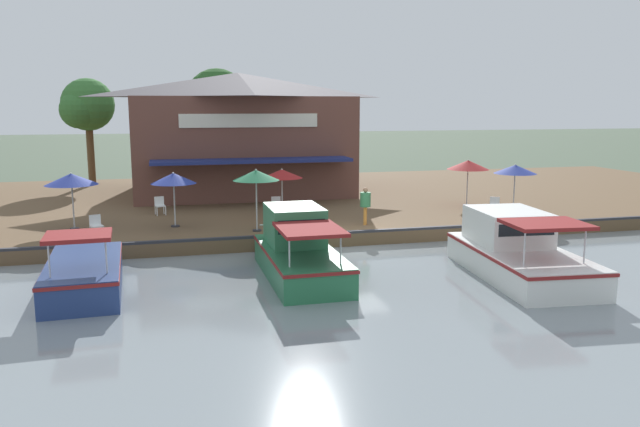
{
  "coord_description": "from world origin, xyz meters",
  "views": [
    {
      "loc": [
        23.41,
        -7.27,
        5.67
      ],
      "look_at": [
        -1.0,
        -1.13,
        1.3
      ],
      "focal_mm": 35.0,
      "sensor_mm": 36.0,
      "label": 1
    }
  ],
  "objects_px": {
    "patio_umbrella_far_corner": "(173,178)",
    "cafe_chair_mid_patio": "(96,225)",
    "cafe_chair_beside_entrance": "(160,205)",
    "tree_downstream_bank": "(215,102)",
    "waterfront_restaurant": "(239,132)",
    "motorboat_outer_channel": "(511,250)",
    "patio_umbrella_mid_patio_right": "(256,175)",
    "cafe_chair_under_first_umbrella": "(276,205)",
    "patio_umbrella_near_quay_edge": "(282,174)",
    "motorboat_second_along": "(85,270)",
    "cafe_chair_far_corner_seat": "(495,205)",
    "motorboat_nearest_quay": "(296,250)",
    "patio_umbrella_back_row": "(515,169)",
    "swan": "(551,297)",
    "tree_upstream_bank": "(85,107)",
    "person_near_entrance": "(365,202)",
    "patio_umbrella_mid_patio_left": "(468,165)",
    "patio_umbrella_by_entrance": "(71,179)"
  },
  "relations": [
    {
      "from": "patio_umbrella_near_quay_edge",
      "to": "cafe_chair_under_first_umbrella",
      "type": "bearing_deg",
      "value": -169.42
    },
    {
      "from": "cafe_chair_far_corner_seat",
      "to": "motorboat_outer_channel",
      "type": "xyz_separation_m",
      "value": [
        7.41,
        -3.59,
        -0.25
      ]
    },
    {
      "from": "cafe_chair_beside_entrance",
      "to": "motorboat_nearest_quay",
      "type": "distance_m",
      "value": 10.71
    },
    {
      "from": "cafe_chair_far_corner_seat",
      "to": "motorboat_nearest_quay",
      "type": "bearing_deg",
      "value": -61.66
    },
    {
      "from": "patio_umbrella_by_entrance",
      "to": "person_near_entrance",
      "type": "relative_size",
      "value": 1.47
    },
    {
      "from": "swan",
      "to": "tree_upstream_bank",
      "type": "xyz_separation_m",
      "value": [
        -27.45,
        -15.34,
        5.36
      ]
    },
    {
      "from": "person_near_entrance",
      "to": "patio_umbrella_mid_patio_left",
      "type": "bearing_deg",
      "value": 118.67
    },
    {
      "from": "cafe_chair_far_corner_seat",
      "to": "patio_umbrella_far_corner",
      "type": "bearing_deg",
      "value": -92.96
    },
    {
      "from": "cafe_chair_beside_entrance",
      "to": "motorboat_outer_channel",
      "type": "bearing_deg",
      "value": 45.63
    },
    {
      "from": "patio_umbrella_by_entrance",
      "to": "patio_umbrella_mid_patio_left",
      "type": "xyz_separation_m",
      "value": [
        -1.69,
        18.71,
        0.0
      ]
    },
    {
      "from": "patio_umbrella_by_entrance",
      "to": "patio_umbrella_far_corner",
      "type": "xyz_separation_m",
      "value": [
        0.46,
        4.07,
        -0.03
      ]
    },
    {
      "from": "cafe_chair_mid_patio",
      "to": "person_near_entrance",
      "type": "xyz_separation_m",
      "value": [
        0.19,
        11.0,
        0.52
      ]
    },
    {
      "from": "patio_umbrella_back_row",
      "to": "patio_umbrella_far_corner",
      "type": "relative_size",
      "value": 1.0
    },
    {
      "from": "patio_umbrella_by_entrance",
      "to": "motorboat_second_along",
      "type": "height_order",
      "value": "patio_umbrella_by_entrance"
    },
    {
      "from": "patio_umbrella_back_row",
      "to": "patio_umbrella_mid_patio_left",
      "type": "distance_m",
      "value": 2.74
    },
    {
      "from": "waterfront_restaurant",
      "to": "motorboat_outer_channel",
      "type": "distance_m",
      "value": 20.28
    },
    {
      "from": "patio_umbrella_mid_patio_right",
      "to": "cafe_chair_under_first_umbrella",
      "type": "relative_size",
      "value": 3.0
    },
    {
      "from": "tree_downstream_bank",
      "to": "patio_umbrella_near_quay_edge",
      "type": "bearing_deg",
      "value": 7.54
    },
    {
      "from": "patio_umbrella_far_corner",
      "to": "cafe_chair_beside_entrance",
      "type": "distance_m",
      "value": 3.62
    },
    {
      "from": "patio_umbrella_back_row",
      "to": "swan",
      "type": "bearing_deg",
      "value": -26.18
    },
    {
      "from": "patio_umbrella_near_quay_edge",
      "to": "motorboat_second_along",
      "type": "bearing_deg",
      "value": -45.2
    },
    {
      "from": "patio_umbrella_far_corner",
      "to": "cafe_chair_mid_patio",
      "type": "relative_size",
      "value": 2.74
    },
    {
      "from": "cafe_chair_far_corner_seat",
      "to": "waterfront_restaurant",
      "type": "bearing_deg",
      "value": -137.13
    },
    {
      "from": "patio_umbrella_by_entrance",
      "to": "motorboat_outer_channel",
      "type": "distance_m",
      "value": 17.45
    },
    {
      "from": "cafe_chair_beside_entrance",
      "to": "swan",
      "type": "xyz_separation_m",
      "value": [
        14.73,
        10.92,
        -0.85
      ]
    },
    {
      "from": "patio_umbrella_back_row",
      "to": "patio_umbrella_far_corner",
      "type": "distance_m",
      "value": 15.81
    },
    {
      "from": "motorboat_outer_channel",
      "to": "patio_umbrella_by_entrance",
      "type": "bearing_deg",
      "value": -119.8
    },
    {
      "from": "patio_umbrella_back_row",
      "to": "person_near_entrance",
      "type": "bearing_deg",
      "value": -81.5
    },
    {
      "from": "patio_umbrella_by_entrance",
      "to": "cafe_chair_beside_entrance",
      "type": "relative_size",
      "value": 2.79
    },
    {
      "from": "motorboat_nearest_quay",
      "to": "motorboat_outer_channel",
      "type": "distance_m",
      "value": 7.31
    },
    {
      "from": "cafe_chair_mid_patio",
      "to": "tree_upstream_bank",
      "type": "height_order",
      "value": "tree_upstream_bank"
    },
    {
      "from": "patio_umbrella_near_quay_edge",
      "to": "cafe_chair_far_corner_seat",
      "type": "distance_m",
      "value": 10.04
    },
    {
      "from": "patio_umbrella_mid_patio_right",
      "to": "motorboat_second_along",
      "type": "relative_size",
      "value": 0.41
    },
    {
      "from": "patio_umbrella_mid_patio_right",
      "to": "tree_upstream_bank",
      "type": "bearing_deg",
      "value": -154.94
    },
    {
      "from": "patio_umbrella_mid_patio_right",
      "to": "patio_umbrella_far_corner",
      "type": "distance_m",
      "value": 3.68
    },
    {
      "from": "patio_umbrella_back_row",
      "to": "tree_downstream_bank",
      "type": "distance_m",
      "value": 19.94
    },
    {
      "from": "cafe_chair_beside_entrance",
      "to": "tree_downstream_bank",
      "type": "distance_m",
      "value": 12.94
    },
    {
      "from": "patio_umbrella_mid_patio_right",
      "to": "motorboat_outer_channel",
      "type": "bearing_deg",
      "value": 50.44
    },
    {
      "from": "cafe_chair_mid_patio",
      "to": "motorboat_nearest_quay",
      "type": "bearing_deg",
      "value": 52.83
    },
    {
      "from": "patio_umbrella_back_row",
      "to": "motorboat_nearest_quay",
      "type": "distance_m",
      "value": 13.59
    },
    {
      "from": "patio_umbrella_near_quay_edge",
      "to": "motorboat_second_along",
      "type": "distance_m",
      "value": 11.03
    },
    {
      "from": "cafe_chair_beside_entrance",
      "to": "motorboat_second_along",
      "type": "distance_m",
      "value": 10.02
    },
    {
      "from": "patio_umbrella_far_corner",
      "to": "cafe_chair_mid_patio",
      "type": "bearing_deg",
      "value": -66.75
    },
    {
      "from": "motorboat_second_along",
      "to": "patio_umbrella_mid_patio_right",
      "type": "bearing_deg",
      "value": 128.2
    },
    {
      "from": "patio_umbrella_back_row",
      "to": "tree_downstream_bank",
      "type": "xyz_separation_m",
      "value": [
        -14.96,
        -12.79,
        3.2
      ]
    },
    {
      "from": "waterfront_restaurant",
      "to": "person_near_entrance",
      "type": "bearing_deg",
      "value": 18.0
    },
    {
      "from": "cafe_chair_far_corner_seat",
      "to": "cafe_chair_mid_patio",
      "type": "bearing_deg",
      "value": -88.21
    },
    {
      "from": "patio_umbrella_near_quay_edge",
      "to": "patio_umbrella_back_row",
      "type": "xyz_separation_m",
      "value": [
        1.41,
        10.99,
        0.07
      ]
    },
    {
      "from": "patio_umbrella_mid_patio_right",
      "to": "swan",
      "type": "distance_m",
      "value": 12.36
    },
    {
      "from": "cafe_chair_under_first_umbrella",
      "to": "person_near_entrance",
      "type": "distance_m",
      "value": 4.72
    }
  ]
}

